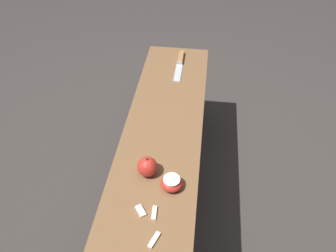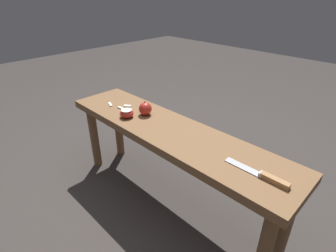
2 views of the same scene
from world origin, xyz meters
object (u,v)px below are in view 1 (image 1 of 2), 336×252
apple_whole (147,167)px  apple_cut (172,183)px  wooden_bench (162,146)px  knife (180,61)px

apple_whole → apple_cut: 0.10m
wooden_bench → apple_whole: apple_whole is taller
wooden_bench → apple_cut: bearing=15.2°
apple_cut → wooden_bench: bearing=-164.8°
knife → apple_cut: 0.76m
apple_cut → apple_whole: bearing=-117.5°
apple_whole → apple_cut: (0.05, 0.09, -0.01)m
knife → apple_whole: size_ratio=3.18×
wooden_bench → knife: (-0.51, 0.02, 0.08)m
apple_whole → apple_cut: apple_whole is taller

